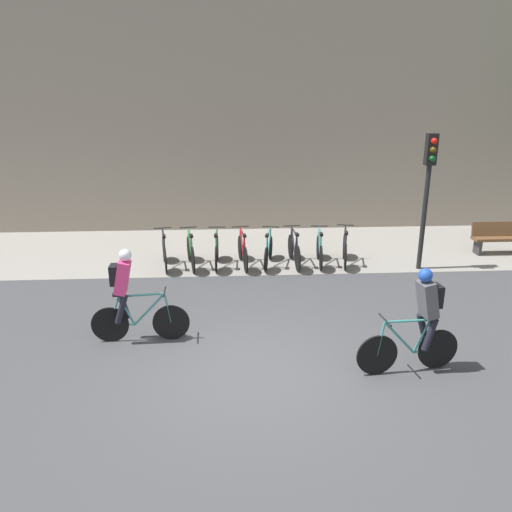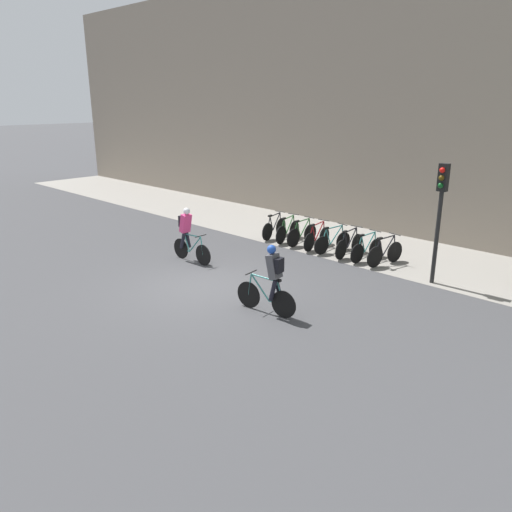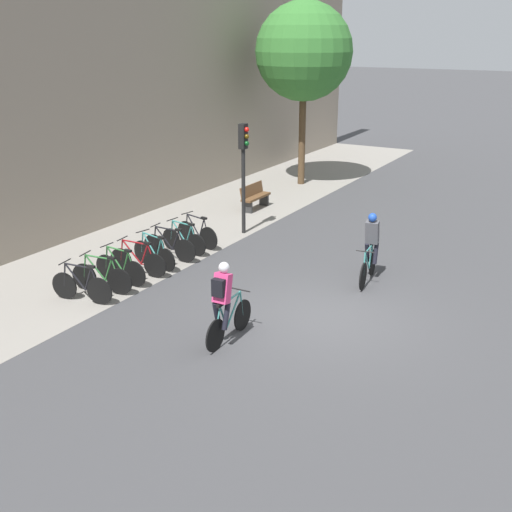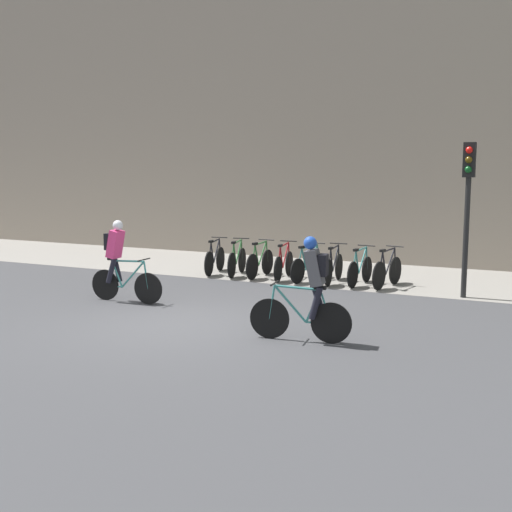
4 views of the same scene
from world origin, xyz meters
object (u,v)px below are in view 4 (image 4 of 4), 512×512
(parked_bike_0, at_px, (215,259))
(parked_bike_1, at_px, (237,261))
(cyclist_pink, at_px, (119,259))
(parked_bike_4, at_px, (308,266))
(parked_bike_3, at_px, (284,264))
(parked_bike_6, at_px, (360,269))
(parked_bike_2, at_px, (260,262))
(parked_bike_7, at_px, (387,271))
(traffic_light_pole, at_px, (468,191))
(cyclist_grey, at_px, (310,287))
(parked_bike_5, at_px, (334,267))

(parked_bike_0, xyz_separation_m, parked_bike_1, (0.68, -0.00, 0.00))
(parked_bike_0, height_order, parked_bike_1, parked_bike_1)
(cyclist_pink, height_order, parked_bike_4, cyclist_pink)
(parked_bike_3, relative_size, parked_bike_6, 1.06)
(parked_bike_2, bearing_deg, parked_bike_6, -0.01)
(cyclist_pink, xyz_separation_m, parked_bike_0, (0.15, 4.10, -0.55))
(parked_bike_2, relative_size, parked_bike_6, 1.01)
(parked_bike_7, bearing_deg, parked_bike_1, -179.99)
(parked_bike_4, xyz_separation_m, traffic_light_pole, (3.90, -0.51, 2.00))
(parked_bike_2, distance_m, parked_bike_4, 1.36)
(parked_bike_4, bearing_deg, parked_bike_7, 0.04)
(traffic_light_pole, bearing_deg, parked_bike_1, 175.05)
(parked_bike_2, height_order, traffic_light_pole, traffic_light_pole)
(parked_bike_1, distance_m, parked_bike_6, 3.41)
(parked_bike_0, relative_size, parked_bike_2, 1.00)
(parked_bike_2, bearing_deg, parked_bike_7, 0.00)
(parked_bike_0, bearing_deg, cyclist_grey, -48.73)
(parked_bike_3, bearing_deg, cyclist_grey, -63.49)
(parked_bike_4, distance_m, parked_bike_5, 0.68)
(parked_bike_3, height_order, traffic_light_pole, traffic_light_pole)
(parked_bike_3, bearing_deg, parked_bike_6, 0.02)
(parked_bike_2, bearing_deg, parked_bike_0, -179.99)
(parked_bike_4, distance_m, parked_bike_7, 2.05)
(parked_bike_5, xyz_separation_m, parked_bike_7, (1.36, 0.00, 0.00))
(parked_bike_4, height_order, parked_bike_6, parked_bike_6)
(parked_bike_1, xyz_separation_m, parked_bike_5, (2.73, -0.00, -0.00))
(parked_bike_3, relative_size, parked_bike_5, 1.00)
(cyclist_pink, xyz_separation_m, parked_bike_5, (3.56, 4.09, -0.54))
(cyclist_grey, bearing_deg, cyclist_pink, 165.03)
(parked_bike_7, bearing_deg, parked_bike_3, -179.97)
(parked_bike_6, bearing_deg, parked_bike_2, 179.99)
(cyclist_grey, height_order, parked_bike_7, cyclist_grey)
(parked_bike_1, distance_m, traffic_light_pole, 6.29)
(parked_bike_3, distance_m, parked_bike_6, 2.04)
(parked_bike_6, bearing_deg, parked_bike_1, 180.00)
(parked_bike_0, xyz_separation_m, parked_bike_5, (3.41, -0.00, 0.00))
(parked_bike_1, relative_size, parked_bike_3, 0.97)
(parked_bike_4, bearing_deg, parked_bike_3, -179.99)
(parked_bike_1, height_order, parked_bike_4, parked_bike_1)
(cyclist_pink, bearing_deg, parked_bike_2, 69.79)
(parked_bike_4, bearing_deg, parked_bike_0, 179.98)
(parked_bike_0, bearing_deg, cyclist_pink, -92.03)
(parked_bike_3, bearing_deg, cyclist_pink, -118.17)
(parked_bike_7, bearing_deg, parked_bike_0, -179.99)
(cyclist_grey, height_order, parked_bike_5, cyclist_grey)
(cyclist_pink, bearing_deg, parked_bike_7, 39.79)
(cyclist_pink, height_order, parked_bike_2, cyclist_pink)
(parked_bike_3, xyz_separation_m, parked_bike_4, (0.68, 0.00, -0.01))
(parked_bike_3, xyz_separation_m, traffic_light_pole, (4.58, -0.51, 2.00))
(parked_bike_2, relative_size, parked_bike_4, 0.99)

